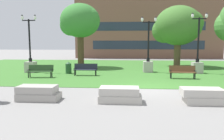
% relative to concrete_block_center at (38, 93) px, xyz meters
% --- Properties ---
extents(ground_plane, '(140.00, 140.00, 0.00)m').
position_rel_concrete_block_center_xyz_m(ground_plane, '(4.96, 2.73, -0.31)').
color(ground_plane, gray).
extents(grass_lawn, '(40.00, 20.00, 0.02)m').
position_rel_concrete_block_center_xyz_m(grass_lawn, '(4.96, 12.73, -0.30)').
color(grass_lawn, '#3D752D').
rests_on(grass_lawn, ground).
extents(concrete_block_center, '(1.80, 0.90, 0.64)m').
position_rel_concrete_block_center_xyz_m(concrete_block_center, '(0.00, 0.00, 0.00)').
color(concrete_block_center, '#9E9991').
rests_on(concrete_block_center, ground).
extents(concrete_block_left, '(1.80, 0.90, 0.64)m').
position_rel_concrete_block_center_xyz_m(concrete_block_left, '(3.59, -0.05, 0.00)').
color(concrete_block_left, '#B2ADA3').
rests_on(concrete_block_left, ground).
extents(concrete_block_right, '(1.93, 0.90, 0.64)m').
position_rel_concrete_block_center_xyz_m(concrete_block_right, '(7.09, -0.02, 0.00)').
color(concrete_block_right, '#B2ADA3').
rests_on(concrete_block_right, ground).
extents(park_bench_near_left, '(1.84, 0.68, 0.90)m').
position_rel_concrete_block_center_xyz_m(park_bench_near_left, '(-2.43, 6.14, 0.23)').
color(park_bench_near_left, '#284723').
rests_on(park_bench_near_left, grass_lawn).
extents(park_bench_near_right, '(1.82, 0.61, 0.90)m').
position_rel_concrete_block_center_xyz_m(park_bench_near_right, '(7.72, 6.42, 0.23)').
color(park_bench_near_right, brown).
rests_on(park_bench_near_right, grass_lawn).
extents(park_bench_far_left, '(1.81, 0.56, 0.90)m').
position_rel_concrete_block_center_xyz_m(park_bench_far_left, '(0.63, 7.37, 0.23)').
color(park_bench_far_left, '#1E232D').
rests_on(park_bench_far_left, grass_lawn).
extents(lamp_post_left, '(1.32, 0.80, 4.93)m').
position_rel_concrete_block_center_xyz_m(lamp_post_left, '(9.61, 9.39, 0.72)').
color(lamp_post_left, '#ADA89E').
rests_on(lamp_post_left, grass_lawn).
extents(lamp_post_right, '(1.32, 0.80, 4.86)m').
position_rel_concrete_block_center_xyz_m(lamp_post_right, '(-4.44, 8.88, 0.70)').
color(lamp_post_right, '#ADA89E').
rests_on(lamp_post_right, grass_lawn).
extents(lamp_post_center, '(1.32, 0.80, 4.71)m').
position_rel_concrete_block_center_xyz_m(lamp_post_center, '(5.60, 9.77, 0.68)').
color(lamp_post_center, '#ADA89E').
rests_on(lamp_post_center, grass_lawn).
extents(tree_far_left, '(5.08, 4.84, 6.36)m').
position_rel_concrete_block_center_xyz_m(tree_far_left, '(9.02, 14.63, 3.94)').
color(tree_far_left, brown).
rests_on(tree_far_left, grass_lawn).
extents(tree_near_left, '(4.21, 4.01, 6.44)m').
position_rel_concrete_block_center_xyz_m(tree_near_left, '(-1.04, 13.07, 4.36)').
color(tree_near_left, '#4C3823').
rests_on(tree_near_left, grass_lawn).
extents(trash_bin, '(0.49, 0.49, 0.96)m').
position_rel_concrete_block_center_xyz_m(trash_bin, '(-0.96, 8.26, 0.20)').
color(trash_bin, '#234C28').
rests_on(trash_bin, grass_lawn).
extents(building_facade_distant, '(23.88, 1.03, 9.72)m').
position_rel_concrete_block_center_xyz_m(building_facade_distant, '(6.97, 27.23, 4.55)').
color(building_facade_distant, brown).
rests_on(building_facade_distant, ground).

